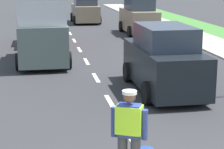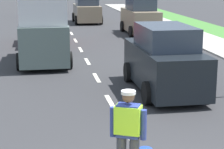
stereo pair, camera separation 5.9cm
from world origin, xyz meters
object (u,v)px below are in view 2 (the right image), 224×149
Objects in this scene: road_worker at (129,131)px; car_oncoming_second at (43,25)px; car_oncoming_third at (42,4)px; delivery_truck at (43,25)px; car_outgoing_ahead at (164,61)px; car_outgoing_far at (87,10)px; car_parked_far at (140,18)px.

car_oncoming_second is (-1.33, 16.27, 0.07)m from road_worker.
car_oncoming_second is at bearing -90.11° from car_oncoming_third.
delivery_truck reaches higher than car_outgoing_ahead.
car_outgoing_far reaches higher than road_worker.
car_oncoming_second is (-3.65, 10.57, 0.02)m from car_outgoing_ahead.
car_parked_far is 1.04× the size of car_oncoming_third.
car_oncoming_second is 1.06× the size of car_oncoming_third.
car_parked_far reaches higher than road_worker.
road_worker is 0.38× the size of car_outgoing_ahead.
car_parked_far is 6.53m from car_oncoming_second.
car_oncoming_second is at bearing -156.60° from car_parked_far.
car_oncoming_third reaches higher than car_outgoing_ahead.
car_outgoing_ahead reaches higher than car_outgoing_far.
car_outgoing_far is (3.42, 9.49, -0.05)m from car_oncoming_second.
car_parked_far reaches higher than car_outgoing_far.
car_outgoing_ahead reaches higher than road_worker.
car_outgoing_ahead is (-2.35, -13.17, -0.04)m from car_parked_far.
car_oncoming_third reaches higher than road_worker.
car_parked_far is 13.38m from car_outgoing_ahead.
delivery_truck is at bearing -126.83° from car_parked_far.
car_oncoming_second reaches higher than car_outgoing_ahead.
car_parked_far is (4.67, 18.87, 0.10)m from road_worker.
car_outgoing_far is at bearing 76.93° from delivery_truck.
car_outgoing_ahead is at bearing -89.34° from car_outgoing_far.
car_outgoing_far is 0.97× the size of car_oncoming_third.
car_outgoing_far is at bearing 90.66° from car_outgoing_ahead.
car_parked_far is at bearing 76.10° from road_worker.
car_oncoming_second reaches higher than car_outgoing_far.
car_outgoing_ahead is 20.06m from car_outgoing_far.
car_outgoing_far is (3.47, 14.97, -0.65)m from delivery_truck.
road_worker is 0.40× the size of car_oncoming_third.
road_worker is at bearing -85.34° from car_oncoming_second.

